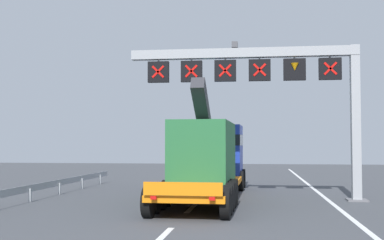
{
  "coord_description": "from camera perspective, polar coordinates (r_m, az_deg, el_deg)",
  "views": [
    {
      "loc": [
        2.97,
        -8.15,
        2.59
      ],
      "look_at": [
        -0.0,
        14.66,
        3.69
      ],
      "focal_mm": 46.55,
      "sensor_mm": 36.0,
      "label": 1
    }
  ],
  "objects": [
    {
      "name": "guardrail_left",
      "position": [
        21.97,
        -20.05,
        -7.87
      ],
      "size": [
        0.13,
        26.55,
        0.76
      ],
      "color": "#999EA3",
      "rests_on": "ground"
    },
    {
      "name": "edge_line_right",
      "position": [
        20.57,
        16.64,
        -9.85
      ],
      "size": [
        0.2,
        63.0,
        0.01
      ],
      "primitive_type": "cube",
      "color": "silver",
      "rests_on": "ground"
    },
    {
      "name": "lane_markings",
      "position": [
        37.6,
        3.43,
        -6.67
      ],
      "size": [
        0.2,
        73.14,
        0.01
      ],
      "color": "silver",
      "rests_on": "ground"
    },
    {
      "name": "heavy_haul_truck_orange",
      "position": [
        24.61,
        2.16,
        -4.14
      ],
      "size": [
        3.27,
        14.11,
        5.3
      ],
      "color": "orange",
      "rests_on": "ground"
    },
    {
      "name": "overhead_lane_gantry",
      "position": [
        23.66,
        8.94,
        4.96
      ],
      "size": [
        10.93,
        0.9,
        7.42
      ],
      "color": "#9EA0A5",
      "rests_on": "ground"
    }
  ]
}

